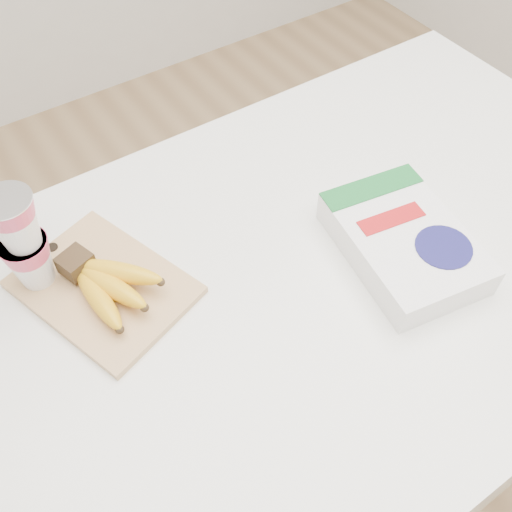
{
  "coord_description": "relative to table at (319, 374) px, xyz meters",
  "views": [
    {
      "loc": [
        -0.47,
        -0.43,
        1.7
      ],
      "look_at": [
        -0.15,
        0.04,
        0.99
      ],
      "focal_mm": 40.0,
      "sensor_mm": 36.0,
      "label": 1
    }
  ],
  "objects": [
    {
      "name": "yogurt_stack",
      "position": [
        -0.46,
        0.21,
        0.58
      ],
      "size": [
        0.08,
        0.08,
        0.18
      ],
      "color": "white",
      "rests_on": "cutting_board"
    },
    {
      "name": "cereal_box",
      "position": [
        0.07,
        -0.06,
        0.5
      ],
      "size": [
        0.22,
        0.29,
        0.06
      ],
      "rotation": [
        0.0,
        0.0,
        -0.17
      ],
      "color": "white",
      "rests_on": "table"
    },
    {
      "name": "table",
      "position": [
        0.0,
        0.0,
        0.0
      ],
      "size": [
        1.26,
        0.84,
        0.95
      ],
      "primitive_type": "cube",
      "color": "white",
      "rests_on": "ground"
    },
    {
      "name": "bananas",
      "position": [
        -0.38,
        0.13,
        0.51
      ],
      "size": [
        0.14,
        0.18,
        0.06
      ],
      "color": "#382816",
      "rests_on": "cutting_board"
    },
    {
      "name": "room",
      "position": [
        0.0,
        0.0,
        0.88
      ],
      "size": [
        4.0,
        4.0,
        4.0
      ],
      "color": "tan",
      "rests_on": "ground"
    },
    {
      "name": "cutting_board",
      "position": [
        -0.38,
        0.15,
        0.48
      ],
      "size": [
        0.28,
        0.32,
        0.01
      ],
      "primitive_type": "cube",
      "rotation": [
        0.0,
        0.0,
        0.32
      ],
      "color": "tan",
      "rests_on": "table"
    }
  ]
}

